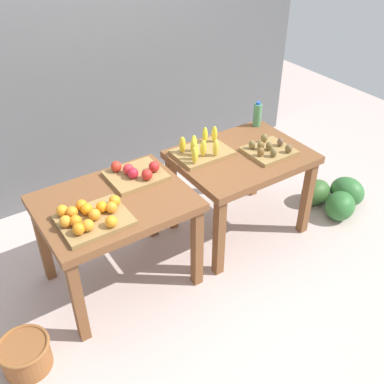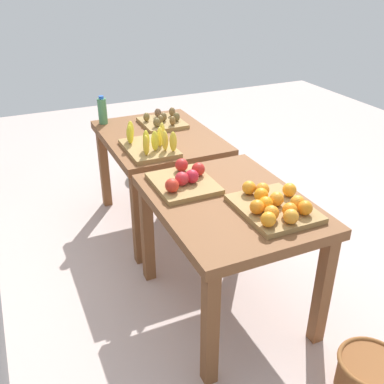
{
  "view_description": "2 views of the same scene",
  "coord_description": "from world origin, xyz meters",
  "px_view_note": "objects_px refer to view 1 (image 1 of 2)",
  "views": [
    {
      "loc": [
        -1.49,
        -2.37,
        2.59
      ],
      "look_at": [
        0.08,
        -0.0,
        0.58
      ],
      "focal_mm": 42.29,
      "sensor_mm": 36.0,
      "label": 1
    },
    {
      "loc": [
        -2.43,
        1.07,
        1.94
      ],
      "look_at": [
        -0.01,
        -0.02,
        0.54
      ],
      "focal_mm": 41.43,
      "sensor_mm": 36.0,
      "label": 2
    }
  ],
  "objects_px": {
    "orange_bin": "(91,217)",
    "display_table_left": "(115,213)",
    "kiwi_bin": "(269,149)",
    "wicker_basket": "(26,354)",
    "banana_crate": "(201,150)",
    "water_bottle": "(257,115)",
    "watermelon_pile": "(336,196)",
    "apple_bin": "(136,173)",
    "display_table_right": "(241,166)"
  },
  "relations": [
    {
      "from": "orange_bin",
      "to": "kiwi_bin",
      "type": "height_order",
      "value": "orange_bin"
    },
    {
      "from": "display_table_right",
      "to": "orange_bin",
      "type": "xyz_separation_m",
      "value": [
        -1.34,
        -0.14,
        0.16
      ]
    },
    {
      "from": "display_table_left",
      "to": "kiwi_bin",
      "type": "height_order",
      "value": "kiwi_bin"
    },
    {
      "from": "kiwi_bin",
      "to": "watermelon_pile",
      "type": "height_order",
      "value": "kiwi_bin"
    },
    {
      "from": "orange_bin",
      "to": "wicker_basket",
      "type": "relative_size",
      "value": 1.38
    },
    {
      "from": "watermelon_pile",
      "to": "wicker_basket",
      "type": "relative_size",
      "value": 1.78
    },
    {
      "from": "water_bottle",
      "to": "display_table_left",
      "type": "bearing_deg",
      "value": -168.38
    },
    {
      "from": "display_table_left",
      "to": "apple_bin",
      "type": "height_order",
      "value": "apple_bin"
    },
    {
      "from": "apple_bin",
      "to": "orange_bin",
      "type": "bearing_deg",
      "value": -147.59
    },
    {
      "from": "apple_bin",
      "to": "water_bottle",
      "type": "relative_size",
      "value": 1.78
    },
    {
      "from": "display_table_left",
      "to": "kiwi_bin",
      "type": "relative_size",
      "value": 2.89
    },
    {
      "from": "orange_bin",
      "to": "display_table_left",
      "type": "bearing_deg",
      "value": 32.59
    },
    {
      "from": "display_table_left",
      "to": "display_table_right",
      "type": "xyz_separation_m",
      "value": [
        1.12,
        0.0,
        0.0
      ]
    },
    {
      "from": "apple_bin",
      "to": "watermelon_pile",
      "type": "distance_m",
      "value": 1.98
    },
    {
      "from": "watermelon_pile",
      "to": "apple_bin",
      "type": "bearing_deg",
      "value": 166.55
    },
    {
      "from": "display_table_left",
      "to": "watermelon_pile",
      "type": "xyz_separation_m",
      "value": [
        2.07,
        -0.27,
        -0.52
      ]
    },
    {
      "from": "display_table_left",
      "to": "wicker_basket",
      "type": "bearing_deg",
      "value": -157.58
    },
    {
      "from": "watermelon_pile",
      "to": "water_bottle",
      "type": "bearing_deg",
      "value": 132.37
    },
    {
      "from": "banana_crate",
      "to": "kiwi_bin",
      "type": "xyz_separation_m",
      "value": [
        0.47,
        -0.27,
        -0.02
      ]
    },
    {
      "from": "orange_bin",
      "to": "banana_crate",
      "type": "xyz_separation_m",
      "value": [
        1.06,
        0.31,
        0.0
      ]
    },
    {
      "from": "display_table_right",
      "to": "watermelon_pile",
      "type": "height_order",
      "value": "display_table_right"
    },
    {
      "from": "kiwi_bin",
      "to": "wicker_basket",
      "type": "relative_size",
      "value": 1.09
    },
    {
      "from": "display_table_right",
      "to": "orange_bin",
      "type": "bearing_deg",
      "value": -173.93
    },
    {
      "from": "apple_bin",
      "to": "kiwi_bin",
      "type": "distance_m",
      "value": 1.08
    },
    {
      "from": "apple_bin",
      "to": "wicker_basket",
      "type": "bearing_deg",
      "value": -155.14
    },
    {
      "from": "orange_bin",
      "to": "water_bottle",
      "type": "height_order",
      "value": "water_bottle"
    },
    {
      "from": "display_table_right",
      "to": "apple_bin",
      "type": "xyz_separation_m",
      "value": [
        -0.86,
        0.16,
        0.15
      ]
    },
    {
      "from": "orange_bin",
      "to": "kiwi_bin",
      "type": "bearing_deg",
      "value": 1.41
    },
    {
      "from": "kiwi_bin",
      "to": "water_bottle",
      "type": "bearing_deg",
      "value": 61.29
    },
    {
      "from": "display_table_right",
      "to": "wicker_basket",
      "type": "height_order",
      "value": "display_table_right"
    },
    {
      "from": "orange_bin",
      "to": "apple_bin",
      "type": "bearing_deg",
      "value": 32.41
    },
    {
      "from": "banana_crate",
      "to": "wicker_basket",
      "type": "height_order",
      "value": "banana_crate"
    },
    {
      "from": "wicker_basket",
      "to": "orange_bin",
      "type": "bearing_deg",
      "value": 18.34
    },
    {
      "from": "orange_bin",
      "to": "water_bottle",
      "type": "relative_size",
      "value": 2.01
    },
    {
      "from": "display_table_right",
      "to": "banana_crate",
      "type": "xyz_separation_m",
      "value": [
        -0.28,
        0.16,
        0.16
      ]
    },
    {
      "from": "water_bottle",
      "to": "watermelon_pile",
      "type": "xyz_separation_m",
      "value": [
        0.54,
        -0.59,
        -0.74
      ]
    },
    {
      "from": "display_table_right",
      "to": "orange_bin",
      "type": "distance_m",
      "value": 1.36
    },
    {
      "from": "orange_bin",
      "to": "kiwi_bin",
      "type": "xyz_separation_m",
      "value": [
        1.53,
        0.04,
        -0.01
      ]
    },
    {
      "from": "water_bottle",
      "to": "watermelon_pile",
      "type": "distance_m",
      "value": 1.09
    },
    {
      "from": "display_table_left",
      "to": "watermelon_pile",
      "type": "height_order",
      "value": "display_table_left"
    },
    {
      "from": "wicker_basket",
      "to": "display_table_right",
      "type": "bearing_deg",
      "value": 10.08
    },
    {
      "from": "banana_crate",
      "to": "display_table_left",
      "type": "bearing_deg",
      "value": -168.94
    },
    {
      "from": "kiwi_bin",
      "to": "wicker_basket",
      "type": "height_order",
      "value": "kiwi_bin"
    },
    {
      "from": "banana_crate",
      "to": "water_bottle",
      "type": "relative_size",
      "value": 1.96
    },
    {
      "from": "display_table_left",
      "to": "apple_bin",
      "type": "distance_m",
      "value": 0.34
    },
    {
      "from": "display_table_right",
      "to": "orange_bin",
      "type": "relative_size",
      "value": 2.3
    },
    {
      "from": "water_bottle",
      "to": "wicker_basket",
      "type": "height_order",
      "value": "water_bottle"
    },
    {
      "from": "display_table_left",
      "to": "orange_bin",
      "type": "distance_m",
      "value": 0.31
    },
    {
      "from": "kiwi_bin",
      "to": "apple_bin",
      "type": "bearing_deg",
      "value": 165.7
    },
    {
      "from": "kiwi_bin",
      "to": "water_bottle",
      "type": "xyz_separation_m",
      "value": [
        0.23,
        0.42,
        0.07
      ]
    }
  ]
}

